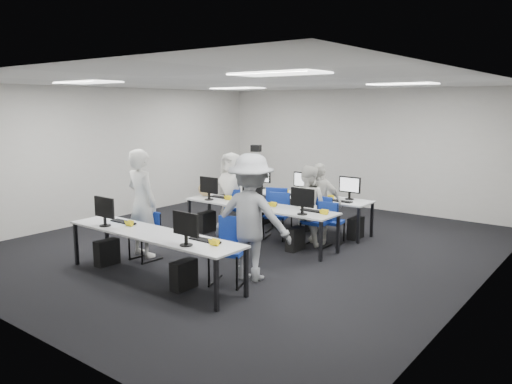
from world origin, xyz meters
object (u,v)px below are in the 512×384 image
Objects in this scene: chair_0 at (146,245)px; chair_7 at (331,231)px; desk_front at (152,236)px; chair_5 at (241,214)px; student_0 at (142,203)px; student_1 at (307,205)px; chair_4 at (316,231)px; chair_6 at (279,217)px; chair_3 at (277,224)px; student_2 at (231,190)px; chair_1 at (229,263)px; photographer at (251,218)px; chair_2 at (238,216)px; student_3 at (318,203)px; desk_mid at (258,208)px.

chair_0 is 0.96× the size of chair_7.
chair_5 is (-1.09, 3.41, -0.42)m from desk_front.
chair_0 is at bearing 154.44° from student_0.
chair_4 is at bearing 171.49° from student_1.
chair_6 is 0.63× the size of student_1.
chair_4 reaches higher than chair_3.
student_2 is at bearing 153.16° from chair_3.
chair_1 is at bearing -102.05° from chair_7.
chair_4 is at bearing 69.56° from chair_1.
student_2 is (-2.27, 0.23, 0.51)m from chair_4.
chair_3 is at bearing 89.72° from chair_1.
chair_5 is at bearing 169.56° from chair_4.
student_2 is (-2.07, 0.22, 0.05)m from student_1.
chair_6 is at bearing -77.30° from photographer.
student_1 reaches higher than chair_5.
student_1 is at bearing -4.53° from student_2.
chair_2 is 1.03× the size of chair_5.
chair_7 is 0.58m from student_3.
chair_6 is 1.35m from chair_7.
student_3 reaches higher than desk_front.
student_0 is 1.25× the size of student_1.
chair_0 is 0.72m from student_0.
student_1 reaches higher than chair_1.
student_0 is at bearing 43.84° from student_1.
chair_0 is 2.64m from chair_2.
student_2 is (-0.17, -0.12, 0.54)m from chair_5.
chair_6 is at bearing 162.82° from chair_7.
chair_3 is 1.09m from chair_7.
student_3 is at bearing 72.70° from chair_1.
student_2 reaches higher than student_3.
student_3 is at bearing -0.44° from chair_2.
student_0 is at bearing -108.43° from chair_5.
chair_5 is at bearing -84.74° from student_0.
photographer reaches higher than chair_0.
student_1 is at bearing -94.90° from photographer.
student_1 is at bearing -46.13° from chair_6.
chair_1 is 2.64m from chair_3.
desk_mid is 2.00× the size of student_2.
chair_0 is at bearing -91.25° from chair_2.
student_1 is (0.98, -0.47, 0.45)m from chair_6.
chair_2 is 2.60m from student_0.
chair_7 reaches higher than chair_5.
chair_7 is at bearing -20.52° from chair_5.
student_2 is (-1.09, -0.25, 0.50)m from chair_6.
student_1 is (-0.36, -0.27, 0.48)m from chair_7.
photographer is at bearing -66.58° from chair_5.
chair_7 is at bearing -104.36° from photographer.
student_1 is 0.94× the size of student_2.
student_2 is at bearing 172.48° from chair_7.
student_2 is (-1.26, 3.29, 0.12)m from desk_front.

